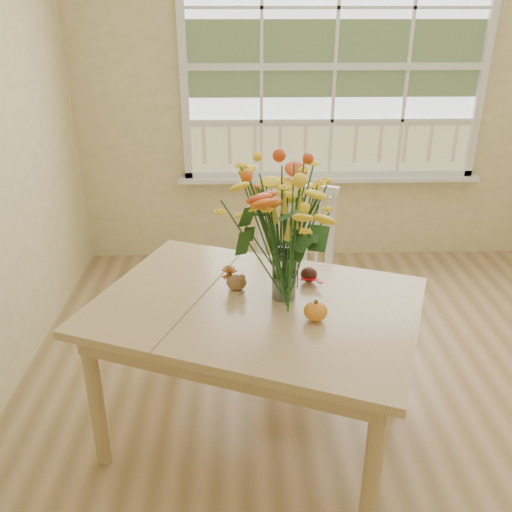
{
  "coord_description": "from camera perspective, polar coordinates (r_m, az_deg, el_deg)",
  "views": [
    {
      "loc": [
        -0.71,
        -2.03,
        1.96
      ],
      "look_at": [
        -0.65,
        0.11,
        0.98
      ],
      "focal_mm": 38.0,
      "sensor_mm": 36.0,
      "label": 1
    }
  ],
  "objects": [
    {
      "name": "dark_gourd",
      "position": [
        2.6,
        5.58,
        -2.03
      ],
      "size": [
        0.13,
        0.13,
        0.07
      ],
      "color": "#38160F",
      "rests_on": "dining_table"
    },
    {
      "name": "window",
      "position": [
        4.32,
        8.31,
        18.89
      ],
      "size": [
        2.42,
        0.12,
        1.74
      ],
      "color": "silver",
      "rests_on": "wall_back"
    },
    {
      "name": "dining_table",
      "position": [
        2.48,
        0.01,
        -6.74
      ],
      "size": [
        1.68,
        1.45,
        0.76
      ],
      "rotation": [
        0.0,
        0.0,
        -0.37
      ],
      "color": "tan",
      "rests_on": "floor"
    },
    {
      "name": "turkey_figurine",
      "position": [
        2.5,
        -2.08,
        -2.82
      ],
      "size": [
        0.11,
        0.09,
        0.12
      ],
      "rotation": [
        0.0,
        0.0,
        -0.2
      ],
      "color": "#CCB78C",
      "rests_on": "dining_table"
    },
    {
      "name": "windsor_chair",
      "position": [
        3.2,
        4.09,
        -1.13
      ],
      "size": [
        0.51,
        0.49,
        1.01
      ],
      "rotation": [
        0.0,
        0.0,
        -0.1
      ],
      "color": "white",
      "rests_on": "floor"
    },
    {
      "name": "pumpkin",
      "position": [
        2.3,
        6.29,
        -5.89
      ],
      "size": [
        0.1,
        0.1,
        0.08
      ],
      "primitive_type": "ellipsoid",
      "color": "orange",
      "rests_on": "dining_table"
    },
    {
      "name": "floor",
      "position": [
        2.91,
        13.67,
        -18.55
      ],
      "size": [
        4.0,
        4.5,
        0.01
      ],
      "primitive_type": "cube",
      "color": "#977849",
      "rests_on": "ground"
    },
    {
      "name": "wall_back",
      "position": [
        4.38,
        8.08,
        16.58
      ],
      "size": [
        4.0,
        0.02,
        2.7
      ],
      "primitive_type": "cube",
      "color": "#CEC183",
      "rests_on": "floor"
    },
    {
      "name": "flower_vase",
      "position": [
        2.33,
        3.11,
        3.61
      ],
      "size": [
        0.51,
        0.51,
        0.61
      ],
      "color": "white",
      "rests_on": "dining_table"
    }
  ]
}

